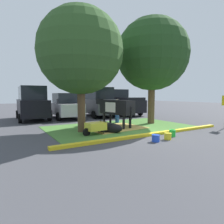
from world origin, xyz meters
name	(u,v)px	position (x,y,z in m)	size (l,w,h in m)	color
ground_plane	(133,133)	(0.00, 0.00, 0.00)	(80.00, 80.00, 0.00)	#424247
grass_island	(121,127)	(0.43, 1.78, 0.01)	(8.25, 5.04, 0.02)	#477A33
curb_yellow	(152,134)	(0.43, -0.89, 0.06)	(9.45, 0.24, 0.12)	yellow
hay_bedding	(115,128)	(-0.07, 1.64, 0.03)	(3.20, 2.40, 0.04)	tan
shade_tree_left	(81,52)	(-2.09, 1.59, 4.01)	(4.24, 4.24, 6.14)	#4C3823
shade_tree_right	(152,54)	(2.94, 1.95, 4.46)	(4.62, 4.62, 6.79)	brown
cow_holstein	(115,107)	(0.16, 1.95, 1.16)	(1.05, 3.12, 1.62)	black
calf_lying	(111,128)	(-0.93, 0.60, 0.24)	(1.04, 1.24, 0.48)	black
person_handler	(117,110)	(1.20, 3.37, 0.85)	(0.50, 0.34, 1.59)	#23478C
wheelbarrow	(95,127)	(-1.80, 0.60, 0.39)	(1.62, 0.70, 0.63)	gold
bucket_blue	(156,138)	(-0.31, -1.87, 0.15)	(0.33, 0.33, 0.29)	blue
bucket_yellow	(168,136)	(0.39, -1.87, 0.15)	(0.32, 0.32, 0.29)	yellow
bucket_green	(172,133)	(1.00, -1.57, 0.17)	(0.30, 0.30, 0.32)	green
suv_black	(32,103)	(-3.45, 8.02, 1.27)	(2.25, 4.67, 2.52)	black
sedan_silver	(65,106)	(-1.02, 7.63, 0.98)	(2.15, 4.46, 2.02)	silver
suv_dark_grey	(97,102)	(1.84, 7.67, 1.27)	(2.25, 4.67, 2.52)	#3D3D42
pickup_truck_black	(120,103)	(4.57, 8.06, 1.11)	(2.37, 5.47, 2.42)	black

